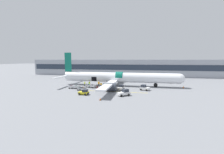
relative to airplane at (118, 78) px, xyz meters
name	(u,v)px	position (x,y,z in m)	size (l,w,h in m)	color
ground_plane	(116,88)	(0.13, -3.92, -2.72)	(500.00, 500.00, 0.00)	slate
apron_marking_line	(111,91)	(-0.30, -9.27, -2.72)	(19.76, 0.47, 0.01)	yellow
terminal_strip	(128,67)	(0.13, 34.53, 1.60)	(106.15, 13.93, 8.65)	#9EA3AD
airplane	(118,78)	(0.00, 0.00, 0.00)	(41.03, 36.45, 11.14)	white
baggage_tug_lead	(144,88)	(8.68, -5.78, -2.05)	(3.03, 2.72, 1.56)	white
baggage_tug_mid	(121,88)	(1.97, -6.69, -2.12)	(2.22, 2.57, 1.43)	silver
baggage_tug_rear	(84,92)	(-6.20, -14.38, -2.14)	(2.59, 2.02, 1.36)	yellow
baggage_tug_spare	(124,93)	(3.74, -13.44, -2.04)	(3.17, 2.98, 1.61)	white
baggage_cart_loading	(91,86)	(-7.66, -4.87, -2.19)	(4.19, 2.56, 1.08)	#B7BABF
baggage_cart_queued	(82,89)	(-8.77, -9.48, -2.24)	(3.45, 1.84, 1.05)	#999BA0
baggage_cart_empty	(74,87)	(-12.21, -7.04, -2.25)	(4.31, 2.29, 0.91)	silver
ground_crew_loader_a	(101,85)	(-4.63, -4.05, -1.89)	(0.56, 0.43, 1.59)	#1E2338
ground_crew_loader_b	(99,84)	(-5.85, -2.39, -1.80)	(0.61, 0.43, 1.75)	#2D2D33
ground_crew_driver	(89,84)	(-9.05, -2.41, -1.88)	(0.55, 0.47, 1.60)	#1E2338
ground_crew_supervisor	(85,84)	(-10.38, -3.17, -1.87)	(0.43, 0.57, 1.62)	#2D2D33
suitcase_on_tarmac_upright	(97,87)	(-5.33, -5.87, -2.34)	(0.59, 0.40, 0.87)	#4C1E1E
suitcase_on_tarmac_spare	(82,88)	(-9.59, -7.25, -2.44)	(0.51, 0.39, 0.67)	#14472D
safety_cone_nose	(183,87)	(20.47, -0.30, -2.41)	(0.62, 0.62, 0.68)	black
safety_cone_engine_left	(100,99)	(-0.84, -18.54, -2.40)	(0.44, 0.44, 0.69)	black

